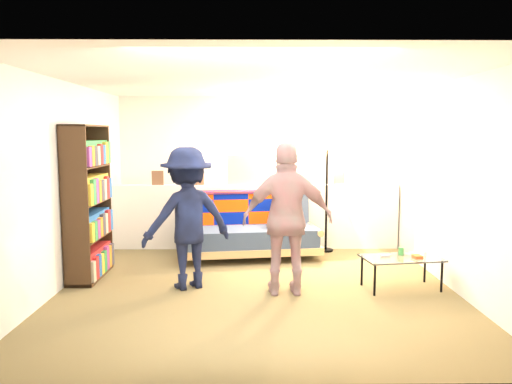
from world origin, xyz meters
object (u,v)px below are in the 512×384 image
coffee_table (402,259)px  person_left (187,218)px  bookshelf (88,207)px  futon_sofa (251,230)px  person_right (288,219)px  floor_lamp (327,175)px

coffee_table → person_left: bearing=178.0°
bookshelf → futon_sofa: bearing=26.8°
bookshelf → person_left: (1.28, -0.43, -0.07)m
person_left → person_right: size_ratio=0.96×
futon_sofa → bookshelf: size_ratio=1.08×
futon_sofa → coffee_table: size_ratio=2.16×
person_left → person_right: person_right is taller
person_left → futon_sofa: bearing=-143.2°
bookshelf → person_left: size_ratio=1.16×
futon_sofa → person_right: (0.40, -1.71, 0.46)m
floor_lamp → person_left: 2.63m
floor_lamp → person_right: 2.22m
coffee_table → floor_lamp: (-0.59, 1.90, 0.82)m
futon_sofa → coffee_table: 2.32m
person_left → floor_lamp: bearing=-162.2°
coffee_table → person_left: size_ratio=0.58×
futon_sofa → person_right: person_right is taller
futon_sofa → person_right: bearing=-76.9°
coffee_table → floor_lamp: bearing=107.4°
futon_sofa → bookshelf: (-2.02, -1.02, 0.49)m
floor_lamp → bookshelf: bearing=-156.4°
bookshelf → coffee_table: size_ratio=2.00×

